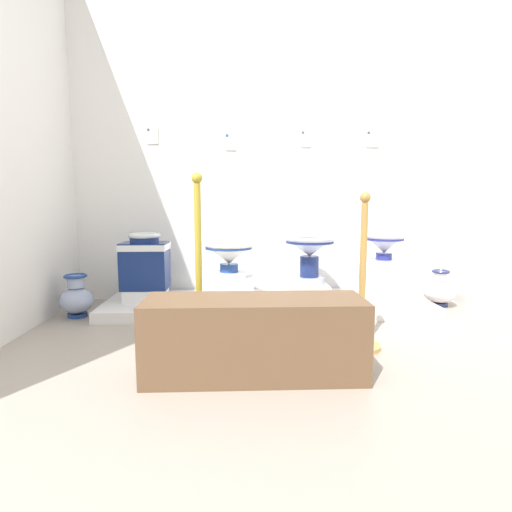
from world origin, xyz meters
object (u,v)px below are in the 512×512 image
plinth_block_leftmost (229,289)px  plinth_block_pale_glazed (383,281)px  antique_toilet_pale_glazed (384,244)px  antique_toilet_tall_cobalt (145,260)px  info_placard_second (230,141)px  decorative_vase_companion (77,298)px  info_placard_first (152,135)px  stanchion_post_near_left (199,300)px  info_placard_third (306,138)px  antique_toilet_leftmost (229,254)px  plinth_block_tall_cobalt (146,294)px  info_placard_fourth (372,138)px  antique_toilet_squat_floral (310,250)px  stanchion_post_near_right (362,302)px  museum_bench (254,337)px  decorative_vase_corner (440,291)px  plinth_block_squat_floral (309,291)px

plinth_block_leftmost → plinth_block_pale_glazed: (1.29, 0.04, 0.05)m
antique_toilet_pale_glazed → antique_toilet_tall_cobalt: bearing=179.1°
info_placard_second → decorative_vase_companion: (-1.18, -0.58, -1.28)m
info_placard_first → stanchion_post_near_left: (0.52, -1.33, -1.17)m
plinth_block_leftmost → stanchion_post_near_left: (-0.16, -0.88, 0.12)m
decorative_vase_companion → info_placard_second: bearing=26.1°
info_placard_third → stanchion_post_near_left: (-0.84, -1.33, -1.15)m
antique_toilet_leftmost → antique_toilet_pale_glazed: bearing=1.9°
plinth_block_tall_cobalt → info_placard_second: 1.52m
antique_toilet_tall_cobalt → stanchion_post_near_left: stanchion_post_near_left is taller
info_placard_fourth → stanchion_post_near_left: bearing=-137.4°
antique_toilet_squat_floral → decorative_vase_companion: (-1.84, -0.20, -0.34)m
decorative_vase_companion → stanchion_post_near_right: 2.14m
antique_toilet_squat_floral → info_placard_second: size_ratio=2.62×
info_placard_first → info_placard_third: (1.36, -0.00, -0.02)m
info_placard_third → decorative_vase_companion: size_ratio=0.45×
antique_toilet_squat_floral → plinth_block_pale_glazed: 0.67m
plinth_block_pale_glazed → stanchion_post_near_left: stanchion_post_near_left is taller
plinth_block_leftmost → info_placard_fourth: 1.87m
info_placard_first → museum_bench: (0.84, -1.71, -1.27)m
plinth_block_pale_glazed → decorative_vase_corner: plinth_block_pale_glazed is taller
antique_toilet_tall_cobalt → info_placard_third: size_ratio=3.02×
plinth_block_tall_cobalt → info_placard_fourth: (1.97, 0.37, 1.33)m
plinth_block_squat_floral → decorative_vase_companion: (-1.84, -0.20, 0.00)m
antique_toilet_leftmost → museum_bench: antique_toilet_leftmost is taller
antique_toilet_leftmost → museum_bench: bearing=-82.8°
plinth_block_pale_glazed → stanchion_post_near_right: 1.06m
plinth_block_tall_cobalt → info_placard_third: (1.37, 0.37, 1.32)m
plinth_block_tall_cobalt → antique_toilet_leftmost: (0.69, -0.07, 0.34)m
plinth_block_tall_cobalt → decorative_vase_corner: bearing=0.3°
antique_toilet_tall_cobalt → info_placard_first: 1.12m
antique_toilet_leftmost → info_placard_second: bearing=88.7°
plinth_block_squat_floral → antique_toilet_squat_floral: size_ratio=0.79×
plinth_block_tall_cobalt → antique_toilet_squat_floral: size_ratio=0.77×
plinth_block_leftmost → antique_toilet_pale_glazed: antique_toilet_pale_glazed is taller
plinth_block_tall_cobalt → info_placard_third: bearing=15.1°
plinth_block_tall_cobalt → antique_toilet_pale_glazed: 2.02m
antique_toilet_squat_floral → antique_toilet_pale_glazed: 0.62m
plinth_block_tall_cobalt → decorative_vase_companion: decorative_vase_companion is taller
plinth_block_leftmost → antique_toilet_squat_floral: antique_toilet_squat_floral is taller
stanchion_post_near_right → stanchion_post_near_left: bearing=178.6°
antique_toilet_tall_cobalt → antique_toilet_pale_glazed: antique_toilet_tall_cobalt is taller
plinth_block_squat_floral → decorative_vase_companion: size_ratio=0.98×
antique_toilet_squat_floral → info_placard_second: info_placard_second is taller
decorative_vase_corner → stanchion_post_near_left: stanchion_post_near_left is taller
plinth_block_leftmost → info_placard_second: bearing=88.7°
antique_toilet_squat_floral → decorative_vase_corner: bearing=1.0°
antique_toilet_leftmost → plinth_block_squat_floral: bearing=5.8°
antique_toilet_leftmost → plinth_block_pale_glazed: (1.29, 0.04, -0.24)m
antique_toilet_leftmost → info_placard_third: info_placard_third is taller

